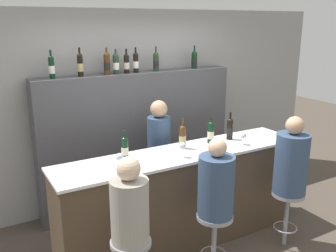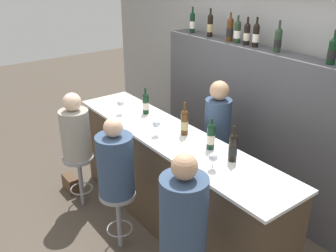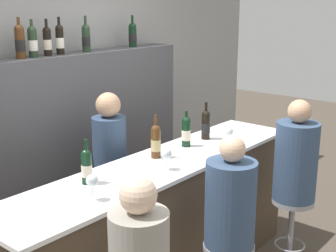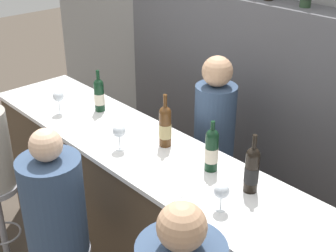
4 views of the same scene
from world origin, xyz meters
name	(u,v)px [view 1 (image 1 of 4)]	position (x,y,z in m)	size (l,w,h in m)	color
wall_back	(131,108)	(0.00, 1.65, 1.30)	(6.40, 0.05, 2.60)	#9E9E9E
bar_counter	(183,198)	(0.00, 0.29, 0.54)	(2.86, 0.61, 1.08)	#473828
back_bar_cabinet	(139,140)	(0.00, 1.42, 0.91)	(2.68, 0.28, 1.81)	#4C4C51
wine_bottle_counter_0	(125,148)	(-0.64, 0.40, 1.21)	(0.07, 0.07, 0.30)	black
wine_bottle_counter_1	(183,137)	(0.05, 0.40, 1.22)	(0.08, 0.08, 0.34)	#4C2D14
wine_bottle_counter_2	(211,132)	(0.43, 0.40, 1.21)	(0.08, 0.08, 0.30)	black
wine_bottle_counter_3	(230,129)	(0.71, 0.40, 1.22)	(0.08, 0.08, 0.33)	black
wine_bottle_backbar_0	(52,67)	(-1.07, 1.42, 1.94)	(0.07, 0.07, 0.32)	black
wine_bottle_backbar_1	(80,65)	(-0.74, 1.42, 1.95)	(0.07, 0.07, 0.34)	black
wine_bottle_backbar_2	(107,63)	(-0.40, 1.42, 1.95)	(0.08, 0.08, 0.32)	#4C2D14
wine_bottle_backbar_3	(116,63)	(-0.29, 1.42, 1.94)	(0.08, 0.08, 0.30)	#233823
wine_bottle_backbar_4	(127,63)	(-0.15, 1.42, 1.94)	(0.07, 0.07, 0.30)	black
wine_bottle_backbar_5	(136,62)	(-0.02, 1.42, 1.94)	(0.07, 0.07, 0.32)	black
wine_bottle_backbar_6	(156,61)	(0.27, 1.42, 1.94)	(0.08, 0.08, 0.32)	#233823
wine_bottle_backbar_7	(194,59)	(0.87, 1.42, 1.93)	(0.08, 0.08, 0.31)	black
wine_glass_0	(119,158)	(-0.80, 0.16, 1.21)	(0.08, 0.08, 0.17)	silver
wine_glass_1	(182,146)	(-0.10, 0.16, 1.20)	(0.08, 0.08, 0.16)	silver
wine_glass_2	(243,136)	(0.71, 0.16, 1.19)	(0.08, 0.08, 0.15)	silver
tasting_menu	(223,150)	(0.41, 0.13, 1.09)	(0.21, 0.30, 0.00)	white
guest_seated_left	(130,206)	(-0.93, -0.34, 0.97)	(0.32, 0.32, 0.76)	gray
bar_stool_middle	(214,228)	(-0.04, -0.34, 0.50)	(0.35, 0.35, 0.64)	gray
guest_seated_middle	(216,184)	(-0.04, -0.34, 0.97)	(0.34, 0.34, 0.77)	#334766
bar_stool_right	(287,204)	(0.96, -0.34, 0.50)	(0.35, 0.35, 0.64)	gray
guest_seated_right	(291,161)	(0.96, -0.34, 1.01)	(0.35, 0.35, 0.85)	#334766
bartender	(159,165)	(0.02, 0.89, 0.72)	(0.28, 0.28, 1.54)	#334766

